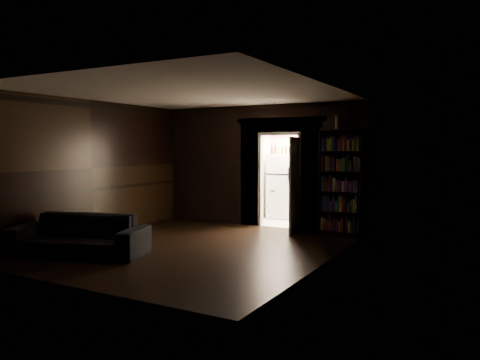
# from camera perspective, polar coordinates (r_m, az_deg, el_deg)

# --- Properties ---
(ground) EXTENTS (5.50, 5.50, 0.00)m
(ground) POSITION_cam_1_polar(r_m,az_deg,el_deg) (8.68, -5.85, -8.19)
(ground) COLOR black
(ground) RESTS_ON ground
(room_walls) EXTENTS (5.02, 5.61, 2.84)m
(room_walls) POSITION_cam_1_polar(r_m,az_deg,el_deg) (9.39, -2.23, 3.11)
(room_walls) COLOR black
(room_walls) RESTS_ON ground
(kitchen_alcove) EXTENTS (2.20, 1.80, 2.60)m
(kitchen_alcove) POSITION_cam_1_polar(r_m,az_deg,el_deg) (11.68, 7.06, 0.95)
(kitchen_alcove) COLOR beige
(kitchen_alcove) RESTS_ON ground
(sofa) EXTENTS (2.49, 1.62, 0.88)m
(sofa) POSITION_cam_1_polar(r_m,az_deg,el_deg) (8.50, -19.08, -5.62)
(sofa) COLOR black
(sofa) RESTS_ON ground
(bookshelf) EXTENTS (0.95, 0.67, 2.20)m
(bookshelf) POSITION_cam_1_polar(r_m,az_deg,el_deg) (9.95, 12.24, -0.29)
(bookshelf) COLOR black
(bookshelf) RESTS_ON ground
(refrigerator) EXTENTS (0.86, 0.81, 1.65)m
(refrigerator) POSITION_cam_1_polar(r_m,az_deg,el_deg) (12.11, 5.44, -0.76)
(refrigerator) COLOR white
(refrigerator) RESTS_ON ground
(door) EXTENTS (0.20, 0.85, 2.05)m
(door) POSITION_cam_1_polar(r_m,az_deg,el_deg) (10.05, 6.62, -0.61)
(door) COLOR silver
(door) RESTS_ON ground
(figurine) EXTENTS (0.11, 0.11, 0.29)m
(figurine) POSITION_cam_1_polar(r_m,az_deg,el_deg) (9.93, 11.71, 6.89)
(figurine) COLOR white
(figurine) RESTS_ON bookshelf
(bottles) EXTENTS (0.70, 0.11, 0.28)m
(bottles) POSITION_cam_1_polar(r_m,az_deg,el_deg) (11.97, 4.98, 3.82)
(bottles) COLOR black
(bottles) RESTS_ON refrigerator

